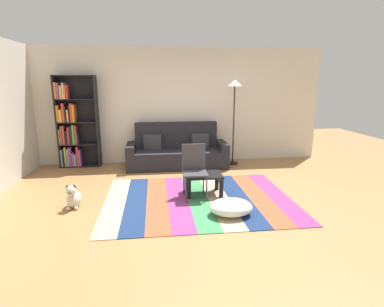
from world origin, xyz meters
The scene contains 11 objects.
ground_plane centered at (0.00, 0.00, 0.00)m, with size 14.00×14.00×0.00m, color #9E7042.
back_wall centered at (0.00, 2.55, 1.35)m, with size 6.80×0.10×2.70m, color silver.
rug centered at (0.05, -0.07, 0.01)m, with size 3.08×2.39×0.01m.
couch centered at (-0.15, 2.02, 0.34)m, with size 2.26×0.80×1.00m.
bookshelf centered at (-2.48, 2.30, 0.95)m, with size 0.90×0.28×2.06m.
coffee_table centered at (0.17, 0.16, 0.30)m, with size 0.63×0.46×0.36m.
pouf centered at (0.44, -0.73, 0.13)m, with size 0.64×0.50×0.23m, color white.
dog centered at (-1.93, -0.16, 0.16)m, with size 0.22×0.35×0.40m.
standing_lamp centered at (1.18, 2.08, 1.63)m, with size 0.32×0.32×1.96m.
tv_remote centered at (0.15, 0.14, 0.38)m, with size 0.04×0.15×0.02m, color black.
folding_chair centered at (0.00, 0.09, 0.53)m, with size 0.40×0.40×0.90m.
Camera 1 is at (-0.63, -4.80, 1.93)m, focal length 28.53 mm.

